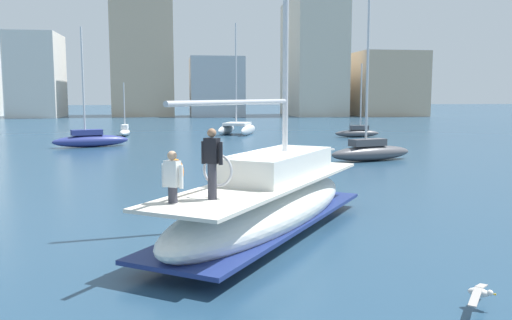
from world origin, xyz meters
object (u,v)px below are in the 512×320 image
Objects in this scene: main_sailboat at (268,201)px; seagull at (479,292)px; moored_catamaran at (90,139)px; moored_cutter_left at (357,132)px; moored_cutter_right at (371,150)px; moored_sloop_near at (125,131)px; moored_sloop_far at (237,127)px.

main_sailboat is 6.34m from seagull.
moored_catamaran is 1.31× the size of moored_cutter_left.
seagull is at bearing -63.68° from main_sailboat.
moored_catamaran is at bearing 108.10° from main_sailboat.
main_sailboat is at bearing -119.78° from moored_cutter_right.
moored_sloop_near is at bearing 166.38° from moored_cutter_left.
moored_cutter_left reaches higher than moored_sloop_near.
main_sailboat is 37.93m from moored_sloop_near.
main_sailboat is 1.12× the size of moored_sloop_far.
moored_cutter_right is (5.19, -21.81, -0.09)m from moored_sloop_far.
moored_cutter_left is (20.99, -5.09, 0.05)m from moored_sloop_near.
moored_cutter_left is (22.47, 5.92, -0.11)m from moored_catamaran.
main_sailboat reaches higher than moored_sloop_near.
main_sailboat reaches higher than seagull.
moored_sloop_far is at bearing 89.03° from seagull.
main_sailboat is 2.36× the size of moored_sloop_near.
moored_sloop_far is at bearing -1.16° from moored_sloop_near.
seagull is at bearing -106.35° from moored_cutter_left.
main_sailboat reaches higher than moored_sloop_far.
moored_catamaran is 33.88m from seagull.
moored_sloop_far reaches higher than seagull.
moored_cutter_right is (17.29, -11.02, 0.01)m from moored_catamaran.
moored_sloop_far is 11.46m from moored_cutter_left.
moored_sloop_far is 1.15× the size of moored_cutter_right.
main_sailboat is at bearing -113.36° from moored_cutter_left.
moored_cutter_left is (10.37, -4.87, -0.22)m from moored_sloop_far.
moored_sloop_near is at bearing 125.68° from moored_cutter_right.
moored_sloop_near is at bearing 82.34° from moored_catamaran.
moored_catamaran is at bearing -97.66° from moored_sloop_near.
seagull is (-5.92, -20.89, -0.30)m from moored_cutter_right.
moored_catamaran reaches higher than seagull.
moored_sloop_far is 1.22× the size of moored_catamaran.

